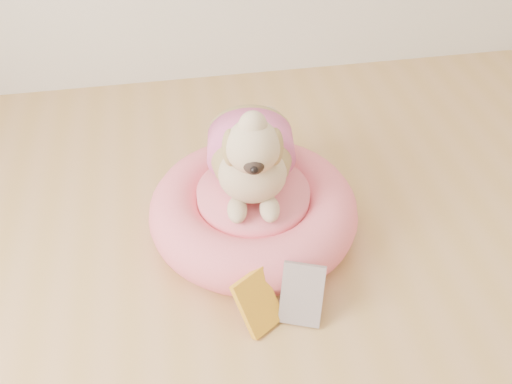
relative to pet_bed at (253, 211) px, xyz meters
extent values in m
cylinder|color=#E95B6D|center=(0.00, 0.00, -0.03)|extent=(0.51, 0.51, 0.11)
torus|color=#E95B6D|center=(0.00, 0.00, 0.00)|extent=(0.70, 0.70, 0.18)
cylinder|color=#E95B6D|center=(0.00, 0.00, 0.05)|extent=(0.37, 0.37, 0.10)
cube|color=yellow|center=(-0.05, -0.38, -0.01)|extent=(0.16, 0.16, 0.16)
cube|color=white|center=(0.08, -0.38, 0.00)|extent=(0.15, 0.14, 0.18)
camera|label=1|loc=(-0.24, -1.40, 1.31)|focal=40.00mm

